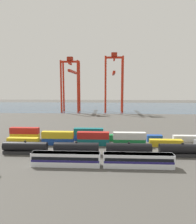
% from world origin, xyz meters
% --- Properties ---
extents(ground_plane, '(420.00, 420.00, 0.00)m').
position_xyz_m(ground_plane, '(0.00, 40.00, 0.00)').
color(ground_plane, '#4C4944').
extents(harbour_water, '(400.00, 110.00, 0.01)m').
position_xyz_m(harbour_water, '(0.00, 142.86, 0.00)').
color(harbour_water, '#384C60').
rests_on(harbour_water, ground_plane).
extents(passenger_train, '(39.82, 3.14, 3.90)m').
position_xyz_m(passenger_train, '(-2.27, -21.03, 2.14)').
color(passenger_train, silver).
rests_on(passenger_train, ground_plane).
extents(freight_tank_row, '(66.20, 2.99, 4.45)m').
position_xyz_m(freight_tank_row, '(-2.36, -11.47, 2.12)').
color(freight_tank_row, '#232326').
rests_on(freight_tank_row, ground_plane).
extents(shipping_container_0, '(12.10, 2.44, 2.60)m').
position_xyz_m(shipping_container_0, '(-33.57, -0.55, 1.30)').
color(shipping_container_0, gold).
rests_on(shipping_container_0, ground_plane).
extents(shipping_container_1, '(12.10, 2.44, 2.60)m').
position_xyz_m(shipping_container_1, '(-19.87, -0.55, 1.30)').
color(shipping_container_1, '#1C4299').
rests_on(shipping_container_1, ground_plane).
extents(shipping_container_2, '(12.10, 2.44, 2.60)m').
position_xyz_m(shipping_container_2, '(-19.87, -0.55, 3.90)').
color(shipping_container_2, gold).
rests_on(shipping_container_2, shipping_container_1).
extents(shipping_container_3, '(12.10, 2.44, 2.60)m').
position_xyz_m(shipping_container_3, '(-6.17, -0.55, 1.30)').
color(shipping_container_3, '#146066').
rests_on(shipping_container_3, ground_plane).
extents(shipping_container_4, '(12.10, 2.44, 2.60)m').
position_xyz_m(shipping_container_4, '(-6.17, -0.55, 3.90)').
color(shipping_container_4, '#AD211C').
rests_on(shipping_container_4, shipping_container_3).
extents(shipping_container_5, '(12.10, 2.44, 2.60)m').
position_xyz_m(shipping_container_5, '(7.53, -0.55, 1.30)').
color(shipping_container_5, '#197538').
rests_on(shipping_container_5, ground_plane).
extents(shipping_container_6, '(12.10, 2.44, 2.60)m').
position_xyz_m(shipping_container_6, '(7.53, -0.55, 3.90)').
color(shipping_container_6, silver).
rests_on(shipping_container_6, shipping_container_5).
extents(shipping_container_7, '(12.10, 2.44, 2.60)m').
position_xyz_m(shipping_container_7, '(21.23, -0.55, 1.30)').
color(shipping_container_7, gold).
rests_on(shipping_container_7, ground_plane).
extents(shipping_container_11, '(12.10, 2.44, 2.60)m').
position_xyz_m(shipping_container_11, '(-35.68, 6.20, 1.30)').
color(shipping_container_11, gold).
rests_on(shipping_container_11, ground_plane).
extents(shipping_container_12, '(12.10, 2.44, 2.60)m').
position_xyz_m(shipping_container_12, '(-35.68, 6.20, 3.90)').
color(shipping_container_12, '#AD211C').
rests_on(shipping_container_12, shipping_container_11).
extents(shipping_container_13, '(12.10, 2.44, 2.60)m').
position_xyz_m(shipping_container_13, '(-22.12, 6.20, 1.30)').
color(shipping_container_13, slate).
rests_on(shipping_container_13, ground_plane).
extents(shipping_container_14, '(12.10, 2.44, 2.60)m').
position_xyz_m(shipping_container_14, '(-8.57, 6.20, 1.30)').
color(shipping_container_14, '#1C4299').
rests_on(shipping_container_14, ground_plane).
extents(shipping_container_15, '(12.10, 2.44, 2.60)m').
position_xyz_m(shipping_container_15, '(-8.57, 6.20, 3.90)').
color(shipping_container_15, '#146066').
rests_on(shipping_container_15, shipping_container_14).
extents(shipping_container_16, '(12.10, 2.44, 2.60)m').
position_xyz_m(shipping_container_16, '(4.98, 6.20, 1.30)').
color(shipping_container_16, '#197538').
rests_on(shipping_container_16, ground_plane).
extents(shipping_container_17, '(6.04, 2.44, 2.60)m').
position_xyz_m(shipping_container_17, '(18.53, 6.20, 1.30)').
color(shipping_container_17, '#1C4299').
rests_on(shipping_container_17, ground_plane).
extents(shipping_container_18, '(12.10, 2.44, 2.60)m').
position_xyz_m(shipping_container_18, '(32.08, 6.20, 1.30)').
color(shipping_container_18, silver).
rests_on(shipping_container_18, ground_plane).
extents(gantry_crane_west, '(15.72, 40.99, 46.85)m').
position_xyz_m(gantry_crane_west, '(-33.06, 102.36, 28.81)').
color(gantry_crane_west, red).
rests_on(gantry_crane_west, ground_plane).
extents(gantry_crane_central, '(15.84, 37.29, 50.07)m').
position_xyz_m(gantry_crane_central, '(4.25, 101.70, 29.61)').
color(gantry_crane_central, red).
rests_on(gantry_crane_central, ground_plane).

